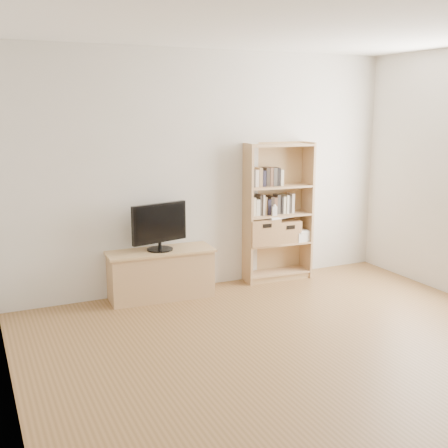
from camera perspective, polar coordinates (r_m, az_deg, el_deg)
floor at (r=4.47m, az=11.66°, el=-15.00°), size 4.50×5.00×0.01m
back_wall at (r=6.21m, az=-1.69°, el=5.38°), size 4.50×0.02×2.60m
left_wall at (r=3.25m, az=-21.07°, el=-1.39°), size 0.02×5.00×2.60m
ceiling at (r=4.04m, az=13.30°, el=20.10°), size 4.50×5.00×0.01m
tv_stand at (r=6.01m, az=-6.46°, el=-5.16°), size 1.11×0.47×0.50m
bookshelf at (r=6.53m, az=5.49°, el=1.21°), size 0.82×0.33×1.60m
television at (r=5.88m, az=-6.58°, el=-0.30°), size 0.63×0.20×0.50m
books_row_mid at (r=6.53m, az=5.44°, el=2.00°), size 0.80×0.23×0.21m
books_row_upper at (r=6.40m, az=4.07°, el=4.82°), size 0.42×0.19×0.21m
baby_monitor at (r=6.40m, az=5.15°, el=1.33°), size 0.06×0.04×0.11m
basket_left at (r=6.47m, az=3.79°, el=-0.71°), size 0.37×0.31×0.30m
basket_right at (r=6.61m, az=6.23°, el=-0.69°), size 0.32×0.26×0.25m
laptop at (r=6.51m, az=5.32°, el=0.82°), size 0.38×0.30×0.03m
magazine_stack at (r=6.71m, az=7.56°, el=-1.17°), size 0.18×0.25×0.11m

